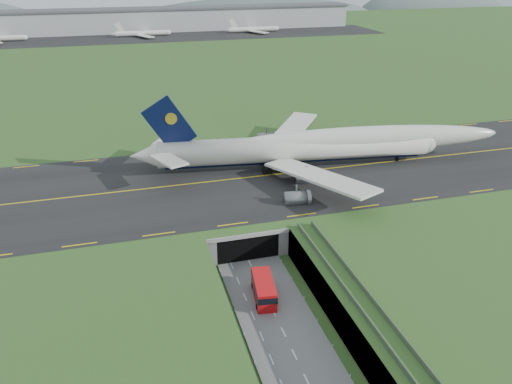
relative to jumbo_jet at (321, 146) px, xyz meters
name	(u,v)px	position (x,y,z in m)	size (l,w,h in m)	color
ground	(260,285)	(-25.53, -35.39, -11.26)	(900.00, 900.00, 0.00)	#355923
airfield_deck	(260,271)	(-25.53, -35.39, -8.26)	(800.00, 800.00, 6.00)	gray
trench_road	(273,311)	(-25.53, -42.89, -11.16)	(12.00, 75.00, 0.20)	slate
taxiway	(220,181)	(-25.53, -2.39, -5.17)	(800.00, 44.00, 0.18)	black
tunnel_portal	(237,224)	(-25.53, -18.67, -7.92)	(17.00, 22.30, 6.00)	gray
guideway	(370,318)	(-14.53, -54.50, -5.93)	(3.00, 53.00, 7.05)	#A8A8A3
jumbo_jet	(321,146)	(0.00, 0.00, 0.00)	(90.71, 58.64, 19.56)	silver
shuttle_tram	(264,289)	(-26.01, -39.30, -9.34)	(4.42, 9.04, 3.51)	red
cargo_terminal	(140,20)	(-25.58, 264.03, 2.70)	(320.00, 67.00, 15.60)	#B2B2B2
distant_hills	(201,23)	(38.85, 394.61, -15.26)	(700.00, 91.00, 60.00)	#546563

